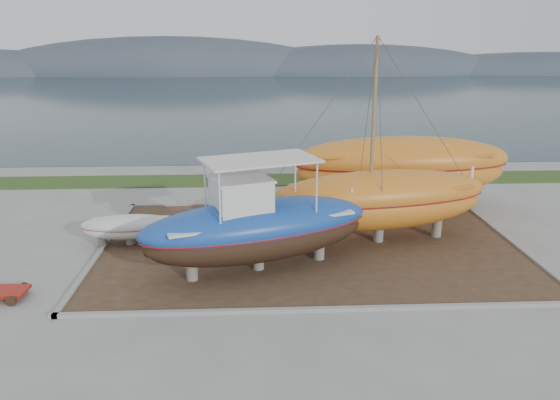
{
  "coord_description": "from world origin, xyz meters",
  "views": [
    {
      "loc": [
        -2.42,
        -18.62,
        8.96
      ],
      "look_at": [
        -1.34,
        4.0,
        2.14
      ],
      "focal_mm": 35.0,
      "sensor_mm": 36.0,
      "label": 1
    }
  ],
  "objects_px": {
    "blue_caique": "(258,215)",
    "white_dinghy": "(130,230)",
    "orange_bare_hull": "(400,174)",
    "red_trailer": "(4,294)",
    "orange_sailboat": "(383,144)"
  },
  "relations": [
    {
      "from": "blue_caique",
      "to": "orange_sailboat",
      "type": "height_order",
      "value": "orange_sailboat"
    },
    {
      "from": "blue_caique",
      "to": "red_trailer",
      "type": "distance_m",
      "value": 9.54
    },
    {
      "from": "blue_caique",
      "to": "orange_sailboat",
      "type": "distance_m",
      "value": 6.51
    },
    {
      "from": "white_dinghy",
      "to": "orange_sailboat",
      "type": "relative_size",
      "value": 0.43
    },
    {
      "from": "blue_caique",
      "to": "red_trailer",
      "type": "xyz_separation_m",
      "value": [
        -9.06,
        -2.06,
        -2.13
      ]
    },
    {
      "from": "blue_caique",
      "to": "white_dinghy",
      "type": "height_order",
      "value": "blue_caique"
    },
    {
      "from": "orange_bare_hull",
      "to": "red_trailer",
      "type": "height_order",
      "value": "orange_bare_hull"
    },
    {
      "from": "white_dinghy",
      "to": "red_trailer",
      "type": "relative_size",
      "value": 1.77
    },
    {
      "from": "white_dinghy",
      "to": "blue_caique",
      "type": "bearing_deg",
      "value": -29.64
    },
    {
      "from": "white_dinghy",
      "to": "orange_sailboat",
      "type": "xyz_separation_m",
      "value": [
        11.12,
        -0.2,
        3.82
      ]
    },
    {
      "from": "blue_caique",
      "to": "white_dinghy",
      "type": "bearing_deg",
      "value": 132.47
    },
    {
      "from": "blue_caique",
      "to": "red_trailer",
      "type": "bearing_deg",
      "value": 173.19
    },
    {
      "from": "orange_sailboat",
      "to": "orange_bare_hull",
      "type": "height_order",
      "value": "orange_sailboat"
    },
    {
      "from": "orange_sailboat",
      "to": "red_trailer",
      "type": "distance_m",
      "value": 15.91
    },
    {
      "from": "white_dinghy",
      "to": "orange_bare_hull",
      "type": "height_order",
      "value": "orange_bare_hull"
    }
  ]
}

